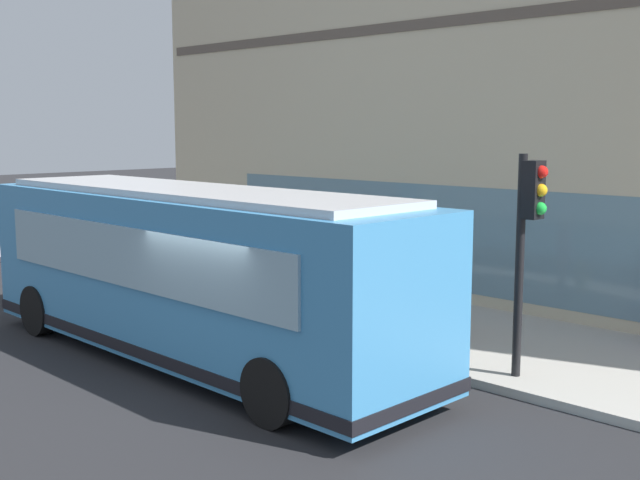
{
  "coord_description": "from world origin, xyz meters",
  "views": [
    {
      "loc": [
        -7.79,
        -9.33,
        4.09
      ],
      "look_at": [
        2.51,
        0.72,
        2.06
      ],
      "focal_mm": 44.52,
      "sensor_mm": 36.0,
      "label": 1
    }
  ],
  "objects_px": {
    "city_bus_nearside": "(191,274)",
    "traffic_light_near_corner": "(528,223)",
    "pedestrian_walking_along_curb": "(447,279)",
    "fire_hydrant": "(424,321)"
  },
  "relations": [
    {
      "from": "city_bus_nearside",
      "to": "fire_hydrant",
      "type": "height_order",
      "value": "city_bus_nearside"
    },
    {
      "from": "city_bus_nearside",
      "to": "traffic_light_near_corner",
      "type": "relative_size",
      "value": 2.83
    },
    {
      "from": "traffic_light_near_corner",
      "to": "pedestrian_walking_along_curb",
      "type": "height_order",
      "value": "traffic_light_near_corner"
    },
    {
      "from": "traffic_light_near_corner",
      "to": "fire_hydrant",
      "type": "relative_size",
      "value": 4.8
    },
    {
      "from": "fire_hydrant",
      "to": "pedestrian_walking_along_curb",
      "type": "distance_m",
      "value": 1.09
    },
    {
      "from": "fire_hydrant",
      "to": "city_bus_nearside",
      "type": "bearing_deg",
      "value": 144.3
    },
    {
      "from": "traffic_light_near_corner",
      "to": "pedestrian_walking_along_curb",
      "type": "relative_size",
      "value": 1.97
    },
    {
      "from": "pedestrian_walking_along_curb",
      "to": "traffic_light_near_corner",
      "type": "bearing_deg",
      "value": -121.03
    },
    {
      "from": "fire_hydrant",
      "to": "pedestrian_walking_along_curb",
      "type": "xyz_separation_m",
      "value": [
        0.84,
        0.09,
        0.68
      ]
    },
    {
      "from": "city_bus_nearside",
      "to": "traffic_light_near_corner",
      "type": "distance_m",
      "value": 5.81
    }
  ]
}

